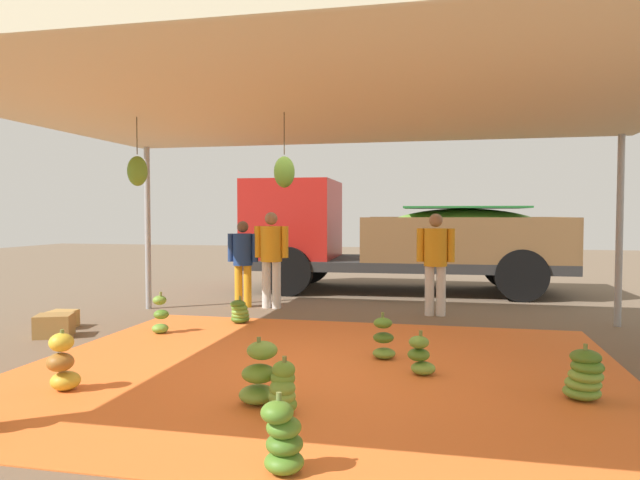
# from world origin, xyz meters

# --- Properties ---
(ground_plane) EXTENTS (40.00, 40.00, 0.00)m
(ground_plane) POSITION_xyz_m (0.00, 3.00, 0.00)
(ground_plane) COLOR brown
(tarp_orange) EXTENTS (6.39, 5.50, 0.01)m
(tarp_orange) POSITION_xyz_m (0.00, 0.00, 0.01)
(tarp_orange) COLOR orange
(tarp_orange) RESTS_ON ground
(tent_canopy) EXTENTS (8.00, 7.00, 2.89)m
(tent_canopy) POSITION_xyz_m (-0.02, -0.08, 2.80)
(tent_canopy) COLOR #9EA0A5
(tent_canopy) RESTS_ON ground
(banana_bunch_0) EXTENTS (0.31, 0.32, 0.48)m
(banana_bunch_0) POSITION_xyz_m (-0.00, -1.41, 0.22)
(banana_bunch_0) COLOR #60932D
(banana_bunch_0) RESTS_ON tarp_orange
(banana_bunch_2) EXTENTS (0.35, 0.36, 0.53)m
(banana_bunch_2) POSITION_xyz_m (0.62, 0.61, 0.23)
(banana_bunch_2) COLOR #6B9E38
(banana_bunch_2) RESTS_ON tarp_orange
(banana_bunch_3) EXTENTS (0.32, 0.33, 0.57)m
(banana_bunch_3) POSITION_xyz_m (-2.57, 1.38, 0.25)
(banana_bunch_3) COLOR #6B9E38
(banana_bunch_3) RESTS_ON tarp_orange
(banana_bunch_4) EXTENTS (0.34, 0.34, 0.52)m
(banana_bunch_4) POSITION_xyz_m (0.30, -2.47, 0.23)
(banana_bunch_4) COLOR #518428
(banana_bunch_4) RESTS_ON tarp_orange
(banana_bunch_5) EXTENTS (0.44, 0.44, 0.51)m
(banana_bunch_5) POSITION_xyz_m (2.52, -0.50, 0.22)
(banana_bunch_5) COLOR #6B9E38
(banana_bunch_5) RESTS_ON tarp_orange
(banana_bunch_6) EXTENTS (0.34, 0.32, 0.45)m
(banana_bunch_6) POSITION_xyz_m (1.06, 0.03, 0.19)
(banana_bunch_6) COLOR #75A83D
(banana_bunch_6) RESTS_ON tarp_orange
(banana_bunch_7) EXTENTS (0.39, 0.41, 0.58)m
(banana_bunch_7) POSITION_xyz_m (-2.19, -1.24, 0.26)
(banana_bunch_7) COLOR gold
(banana_bunch_7) RESTS_ON tarp_orange
(banana_bunch_8) EXTENTS (0.39, 0.38, 0.59)m
(banana_bunch_8) POSITION_xyz_m (-0.27, -1.21, 0.26)
(banana_bunch_8) COLOR #75A83D
(banana_bunch_8) RESTS_ON tarp_orange
(banana_bunch_9) EXTENTS (0.36, 0.35, 0.41)m
(banana_bunch_9) POSITION_xyz_m (-1.75, 2.31, 0.17)
(banana_bunch_9) COLOR #477523
(banana_bunch_9) RESTS_ON tarp_orange
(cargo_truck_main) EXTENTS (6.80, 2.73, 2.40)m
(cargo_truck_main) POSITION_xyz_m (0.13, 6.59, 1.21)
(cargo_truck_main) COLOR #2D2D2D
(cargo_truck_main) RESTS_ON ground
(worker_0) EXTENTS (0.56, 0.34, 1.54)m
(worker_0) POSITION_xyz_m (-2.24, 3.83, 0.90)
(worker_0) COLOR orange
(worker_0) RESTS_ON ground
(worker_1) EXTENTS (0.62, 0.38, 1.70)m
(worker_1) POSITION_xyz_m (-1.71, 3.82, 0.99)
(worker_1) COLOR silver
(worker_1) RESTS_ON ground
(worker_2) EXTENTS (0.61, 0.37, 1.67)m
(worker_2) POSITION_xyz_m (1.14, 3.65, 0.98)
(worker_2) COLOR silver
(worker_2) RESTS_ON ground
(crate_0) EXTENTS (0.58, 0.55, 0.30)m
(crate_0) POSITION_xyz_m (-3.88, 0.88, 0.15)
(crate_0) COLOR olive
(crate_0) RESTS_ON ground
(crate_1) EXTENTS (0.42, 0.42, 0.25)m
(crate_1) POSITION_xyz_m (-4.17, 1.44, 0.13)
(crate_1) COLOR #B78947
(crate_1) RESTS_ON ground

